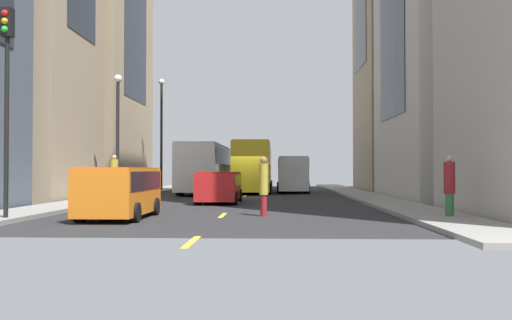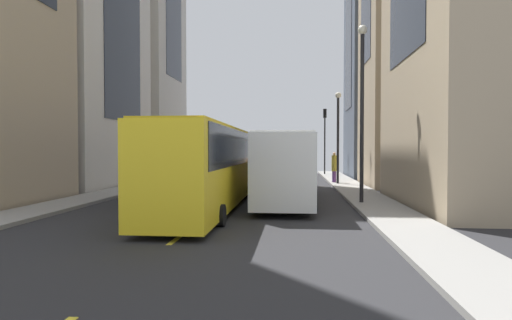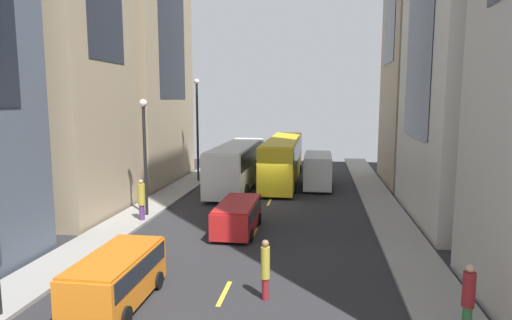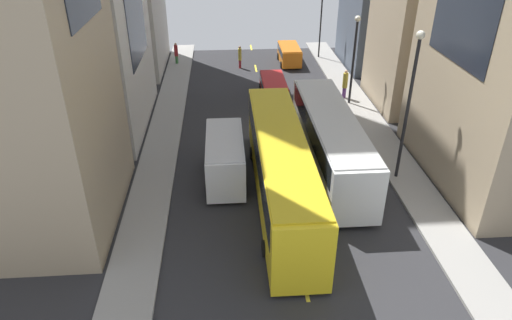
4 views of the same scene
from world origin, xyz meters
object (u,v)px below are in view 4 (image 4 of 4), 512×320
delivery_van_white (225,155)px  car_red_1 (274,86)px  car_orange_0 (289,53)px  pedestrian_waiting_curb (176,53)px  traffic_light_near_corner (322,11)px  streetcar_yellow (281,164)px  pedestrian_crossing_near (240,56)px  pedestrian_crossing_mid (345,83)px  city_bus_white (331,137)px

delivery_van_white → car_red_1: size_ratio=1.19×
car_orange_0 → pedestrian_waiting_curb: bearing=-2.0°
car_orange_0 → traffic_light_near_corner: (-3.15, -1.45, 3.63)m
streetcar_yellow → pedestrian_crossing_near: (1.20, -21.91, -1.00)m
car_orange_0 → pedestrian_crossing_mid: 9.93m
pedestrian_waiting_curb → traffic_light_near_corner: size_ratio=0.30×
delivery_van_white → car_orange_0: (-6.46, -20.73, -0.51)m
city_bus_white → pedestrian_crossing_mid: 11.00m
pedestrian_crossing_mid → pedestrian_crossing_near: pedestrian_crossing_mid is taller
pedestrian_waiting_curb → car_orange_0: bearing=-34.6°
delivery_van_white → car_orange_0: size_ratio=1.29×
pedestrian_waiting_curb → delivery_van_white: bearing=-111.0°
traffic_light_near_corner → pedestrian_waiting_curb: bearing=4.4°
delivery_van_white → pedestrian_crossing_mid: delivery_van_white is taller
pedestrian_crossing_mid → delivery_van_white: bearing=173.9°
city_bus_white → car_orange_0: size_ratio=2.86×
delivery_van_white → streetcar_yellow: bearing=142.2°
streetcar_yellow → car_orange_0: (-3.60, -22.95, -1.12)m
pedestrian_crossing_near → traffic_light_near_corner: bearing=-15.9°
delivery_van_white → pedestrian_waiting_curb: (4.34, -21.11, -0.32)m
delivery_van_white → car_red_1: delivery_van_white is taller
city_bus_white → pedestrian_crossing_mid: (-3.43, -10.43, -0.67)m
car_orange_0 → pedestrian_waiting_curb: (10.80, -0.38, 0.18)m
delivery_van_white → pedestrian_waiting_curb: size_ratio=2.82×
city_bus_white → car_orange_0: 19.88m
car_red_1 → traffic_light_near_corner: bearing=-119.2°
pedestrian_waiting_curb → traffic_light_near_corner: bearing=-28.2°
city_bus_white → streetcar_yellow: bearing=43.5°
car_red_1 → pedestrian_crossing_mid: 5.62m
streetcar_yellow → car_red_1: 14.49m
pedestrian_crossing_near → car_red_1: bearing=-105.9°
streetcar_yellow → delivery_van_white: streetcar_yellow is taller
car_orange_0 → traffic_light_near_corner: 5.02m
car_red_1 → pedestrian_waiting_curb: bearing=-46.9°
traffic_light_near_corner → car_red_1: bearing=60.8°
pedestrian_crossing_near → traffic_light_near_corner: size_ratio=0.32×
car_orange_0 → traffic_light_near_corner: size_ratio=0.66×
streetcar_yellow → pedestrian_crossing_near: 21.97m
city_bus_white → traffic_light_near_corner: (-3.49, -21.31, 2.63)m
traffic_light_near_corner → delivery_van_white: bearing=66.6°
streetcar_yellow → traffic_light_near_corner: (-6.75, -24.40, 2.52)m
streetcar_yellow → traffic_light_near_corner: traffic_light_near_corner is taller
streetcar_yellow → pedestrian_crossing_mid: bearing=-116.3°
car_orange_0 → car_red_1: bearing=74.1°
city_bus_white → pedestrian_waiting_curb: size_ratio=6.25×
city_bus_white → delivery_van_white: city_bus_white is taller
car_red_1 → pedestrian_waiting_curb: 12.24m
pedestrian_crossing_near → traffic_light_near_corner: 9.05m
delivery_van_white → pedestrian_crossing_near: delivery_van_white is taller
streetcar_yellow → pedestrian_crossing_mid: size_ratio=6.33×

